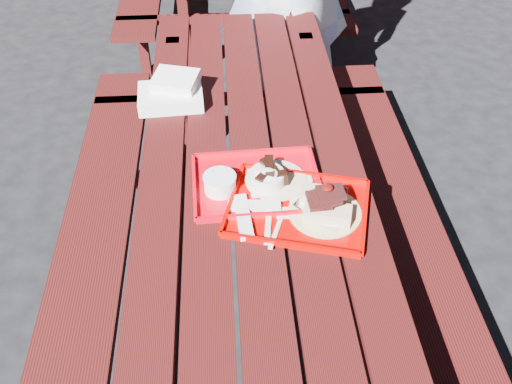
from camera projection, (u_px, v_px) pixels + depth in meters
ground at (254, 314)px, 2.35m from camera, size 60.00×60.00×0.00m
picnic_table_near at (253, 218)px, 1.97m from camera, size 1.41×2.40×0.75m
near_tray at (299, 199)px, 1.72m from camera, size 0.48×0.42×0.13m
far_tray at (254, 183)px, 1.79m from camera, size 0.41×0.33×0.07m
white_cloth at (172, 92)px, 2.14m from camera, size 0.25×0.21×0.10m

